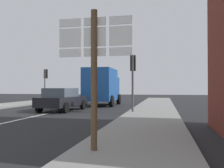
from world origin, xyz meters
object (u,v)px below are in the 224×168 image
(delivery_truck, at_px, (102,86))
(traffic_light_far_left, at_px, (46,78))
(route_sign_post, at_px, (94,65))
(traffic_light_near_right, at_px, (133,70))
(sedan_far, at_px, (62,99))

(delivery_truck, relative_size, traffic_light_far_left, 1.51)
(traffic_light_far_left, bearing_deg, route_sign_post, -60.18)
(traffic_light_far_left, relative_size, traffic_light_near_right, 0.98)
(delivery_truck, bearing_deg, traffic_light_near_right, -60.85)
(route_sign_post, bearing_deg, delivery_truck, 103.49)
(sedan_far, relative_size, traffic_light_far_left, 1.30)
(delivery_truck, height_order, route_sign_post, route_sign_post)
(delivery_truck, distance_m, traffic_light_near_right, 6.93)
(sedan_far, bearing_deg, traffic_light_near_right, -9.53)
(sedan_far, distance_m, route_sign_post, 11.05)
(traffic_light_far_left, xyz_separation_m, traffic_light_near_right, (9.72, -8.38, 0.04))
(sedan_far, distance_m, traffic_light_near_right, 5.08)
(delivery_truck, relative_size, route_sign_post, 1.57)
(sedan_far, relative_size, delivery_truck, 0.86)
(sedan_far, height_order, delivery_truck, delivery_truck)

